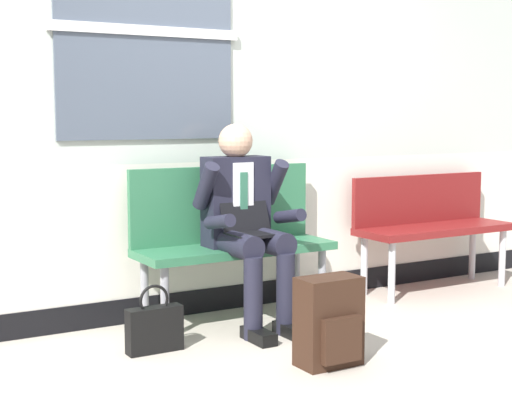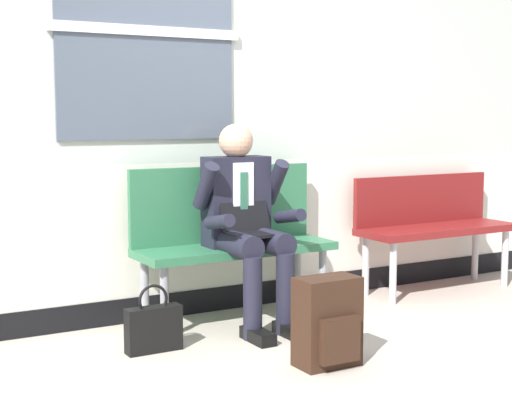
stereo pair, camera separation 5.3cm
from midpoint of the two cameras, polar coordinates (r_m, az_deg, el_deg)
The scene contains 7 objects.
ground_plane at distance 4.62m, azimuth 1.71°, elevation -9.47°, with size 18.00×18.00×0.00m, color #B2A899.
station_wall at distance 5.07m, azimuth -2.64°, elevation 8.31°, with size 5.78×0.16×2.87m.
bench_with_person at distance 4.86m, azimuth -1.61°, elevation -1.99°, with size 1.26×0.42×0.96m.
bench_empty at distance 5.83m, azimuth 13.05°, elevation -1.15°, with size 1.23×0.42×0.84m.
person_seated at distance 4.67m, azimuth -0.42°, elevation -1.08°, with size 0.57×0.70×1.23m.
backpack at distance 4.03m, azimuth 5.70°, elevation -8.61°, with size 0.32×0.23×0.46m.
handbag at distance 4.29m, azimuth -7.19°, elevation -8.93°, with size 0.31×0.09×0.37m.
Camera 2 is at (-2.31, -3.79, 1.29)m, focal length 54.38 mm.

